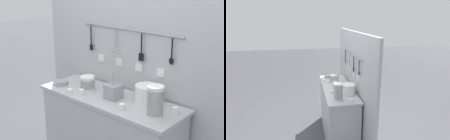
% 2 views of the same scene
% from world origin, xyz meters
% --- Properties ---
extents(back_wall, '(2.19, 0.11, 1.84)m').
position_xyz_m(back_wall, '(0.00, 0.28, 0.92)').
color(back_wall, '#B2B2B7').
rests_on(back_wall, ground).
extents(bowl_stack_wide_centre, '(0.12, 0.12, 0.25)m').
position_xyz_m(bowl_stack_wide_centre, '(0.52, -0.08, 1.04)').
color(bowl_stack_wide_centre, white).
rests_on(bowl_stack_wide_centre, counter).
extents(bowl_stack_back_corner, '(0.14, 0.14, 0.13)m').
position_xyz_m(bowl_stack_back_corner, '(-0.26, -0.02, 0.98)').
color(bowl_stack_back_corner, white).
rests_on(bowl_stack_back_corner, counter).
extents(plate_stack, '(0.20, 0.20, 0.15)m').
position_xyz_m(plate_stack, '(0.31, 0.12, 0.99)').
color(plate_stack, white).
rests_on(plate_stack, counter).
extents(steel_mixing_bowl, '(0.13, 0.13, 0.04)m').
position_xyz_m(steel_mixing_bowl, '(-0.56, -0.09, 0.94)').
color(steel_mixing_bowl, '#93969E').
rests_on(steel_mixing_bowl, counter).
extents(cutlery_caddy, '(0.13, 0.13, 0.27)m').
position_xyz_m(cutlery_caddy, '(0.04, -0.01, 0.98)').
color(cutlery_caddy, '#93969E').
rests_on(cutlery_caddy, counter).
extents(cup_by_caddy, '(0.05, 0.05, 0.05)m').
position_xyz_m(cup_by_caddy, '(0.25, -0.13, 0.94)').
color(cup_by_caddy, white).
rests_on(cup_by_caddy, counter).
extents(cup_centre, '(0.05, 0.05, 0.05)m').
position_xyz_m(cup_centre, '(-0.31, -0.20, 0.94)').
color(cup_centre, white).
rests_on(cup_centre, counter).
extents(cup_edge_far, '(0.05, 0.05, 0.05)m').
position_xyz_m(cup_edge_far, '(0.60, 0.09, 0.94)').
color(cup_edge_far, white).
rests_on(cup_edge_far, counter).
extents(cup_front_right, '(0.05, 0.05, 0.05)m').
position_xyz_m(cup_front_right, '(-0.23, -0.13, 0.94)').
color(cup_front_right, white).
rests_on(cup_front_right, counter).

